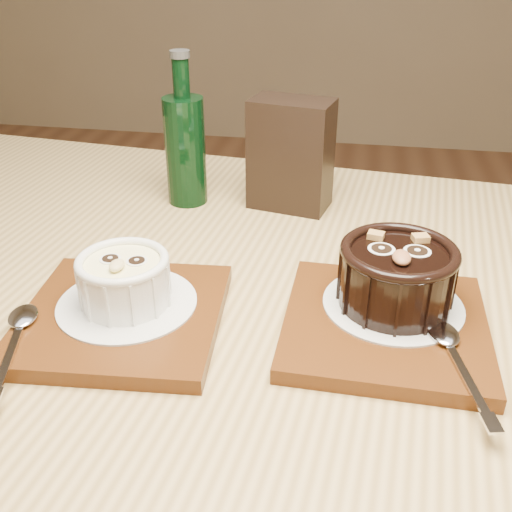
{
  "coord_description": "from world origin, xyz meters",
  "views": [
    {
      "loc": [
        0.19,
        -0.76,
        1.08
      ],
      "look_at": [
        0.11,
        -0.3,
        0.81
      ],
      "focal_mm": 42.0,
      "sensor_mm": 36.0,
      "label": 1
    }
  ],
  "objects": [
    {
      "name": "table",
      "position": [
        0.11,
        -0.29,
        0.66
      ],
      "size": [
        1.28,
        0.92,
        0.75
      ],
      "rotation": [
        0.0,
        0.0,
        -0.1
      ],
      "color": "#9B7A43",
      "rests_on": "ground"
    },
    {
      "name": "tray_left",
      "position": [
        -0.01,
        -0.33,
        0.76
      ],
      "size": [
        0.19,
        0.19,
        0.01
      ],
      "primitive_type": "cube",
      "rotation": [
        0.0,
        0.0,
        0.08
      ],
      "color": "#542A0E",
      "rests_on": "table"
    },
    {
      "name": "doily_left",
      "position": [
        -0.01,
        -0.32,
        0.77
      ],
      "size": [
        0.13,
        0.13,
        0.0
      ],
      "primitive_type": "cylinder",
      "color": "silver",
      "rests_on": "tray_left"
    },
    {
      "name": "ramekin_white",
      "position": [
        -0.01,
        -0.32,
        0.79
      ],
      "size": [
        0.08,
        0.08,
        0.05
      ],
      "rotation": [
        0.0,
        0.0,
        0.02
      ],
      "color": "white",
      "rests_on": "doily_left"
    },
    {
      "name": "spoon_left",
      "position": [
        -0.09,
        -0.4,
        0.77
      ],
      "size": [
        0.06,
        0.14,
        0.01
      ],
      "primitive_type": null,
      "rotation": [
        0.0,
        0.0,
        0.3
      ],
      "color": "silver",
      "rests_on": "tray_left"
    },
    {
      "name": "tray_right",
      "position": [
        0.23,
        -0.3,
        0.76
      ],
      "size": [
        0.18,
        0.18,
        0.01
      ],
      "primitive_type": "cube",
      "rotation": [
        0.0,
        0.0,
        -0.02
      ],
      "color": "#542A0E",
      "rests_on": "table"
    },
    {
      "name": "doily_right",
      "position": [
        0.23,
        -0.28,
        0.77
      ],
      "size": [
        0.13,
        0.13,
        0.0
      ],
      "primitive_type": "cylinder",
      "color": "silver",
      "rests_on": "tray_right"
    },
    {
      "name": "ramekin_dark",
      "position": [
        0.23,
        -0.28,
        0.8
      ],
      "size": [
        0.11,
        0.11,
        0.06
      ],
      "rotation": [
        0.0,
        0.0,
        0.04
      ],
      "color": "black",
      "rests_on": "doily_right"
    },
    {
      "name": "spoon_right",
      "position": [
        0.28,
        -0.36,
        0.77
      ],
      "size": [
        0.06,
        0.14,
        0.01
      ],
      "primitive_type": null,
      "rotation": [
        0.0,
        0.0,
        0.22
      ],
      "color": "silver",
      "rests_on": "tray_right"
    },
    {
      "name": "condiment_stand",
      "position": [
        0.11,
        -0.04,
        0.82
      ],
      "size": [
        0.11,
        0.08,
        0.14
      ],
      "primitive_type": "cube",
      "rotation": [
        0.0,
        0.0,
        -0.2
      ],
      "color": "black",
      "rests_on": "table"
    },
    {
      "name": "green_bottle",
      "position": [
        -0.03,
        -0.05,
        0.83
      ],
      "size": [
        0.05,
        0.05,
        0.19
      ],
      "color": "black",
      "rests_on": "table"
    }
  ]
}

